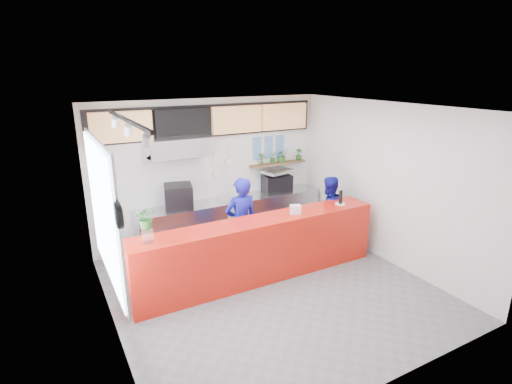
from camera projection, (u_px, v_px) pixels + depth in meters
name	position (u px, v px, depth m)	size (l,w,h in m)	color
floor	(271.00, 288.00, 6.75)	(5.00, 5.00, 0.00)	slate
ceiling	(273.00, 108.00, 5.87)	(5.00, 5.00, 0.00)	silver
wall_back	(211.00, 171.00, 8.41)	(5.00, 5.00, 0.00)	white
wall_left	(106.00, 234.00, 5.16)	(5.00, 5.00, 0.00)	white
wall_right	(386.00, 184.00, 7.46)	(5.00, 5.00, 0.00)	white
service_counter	(259.00, 249.00, 6.93)	(4.50, 0.60, 1.10)	red
cream_band	(209.00, 118.00, 8.08)	(5.00, 0.02, 0.80)	beige
prep_bench	(182.00, 229.00, 8.10)	(1.80, 0.60, 0.90)	#B2B5BA
panini_oven	(179.00, 197.00, 7.88)	(0.53, 0.53, 0.48)	black
extraction_hood	(178.00, 146.00, 7.56)	(1.20, 0.70, 0.35)	#B2B5BA
hood_lip	(178.00, 157.00, 7.61)	(1.20, 0.70, 0.08)	#B2B5BA
right_bench	(278.00, 210.00, 9.16)	(1.80, 0.60, 0.90)	#B2B5BA
espresso_machine	(277.00, 184.00, 8.95)	(0.61, 0.43, 0.39)	black
espresso_tray	(277.00, 171.00, 8.86)	(0.66, 0.46, 0.06)	#AAACB1
herb_shelf	(278.00, 163.00, 9.06)	(1.40, 0.18, 0.04)	brown
menu_board_far_left	(121.00, 127.00, 7.19)	(1.10, 0.10, 0.55)	tan
menu_board_mid_left	(183.00, 123.00, 7.73)	(1.10, 0.10, 0.55)	black
menu_board_mid_right	(237.00, 120.00, 8.26)	(1.10, 0.10, 0.55)	tan
menu_board_far_right	(284.00, 117.00, 8.80)	(1.10, 0.10, 0.55)	tan
soffit	(210.00, 121.00, 8.07)	(4.80, 0.04, 0.65)	black
window_pane	(103.00, 212.00, 5.37)	(0.04, 2.20, 1.90)	silver
window_frame	(105.00, 212.00, 5.38)	(0.03, 2.30, 2.00)	#B2B5BA
wall_clock_rim	(118.00, 215.00, 4.27)	(0.30, 0.30, 0.05)	black
wall_clock_face	(121.00, 215.00, 4.28)	(0.26, 0.26, 0.02)	white
track_rail	(127.00, 120.00, 4.92)	(0.05, 2.40, 0.04)	black
dec_plate_a	(218.00, 159.00, 8.38)	(0.24, 0.24, 0.03)	silver
dec_plate_b	(231.00, 162.00, 8.55)	(0.24, 0.24, 0.03)	silver
dec_plate_c	(218.00, 172.00, 8.47)	(0.24, 0.24, 0.03)	silver
dec_plate_d	(232.00, 150.00, 8.50)	(0.24, 0.24, 0.03)	silver
photo_frame_a	(257.00, 143.00, 8.75)	(0.20, 0.02, 0.25)	#598CBF
photo_frame_b	(269.00, 142.00, 8.89)	(0.20, 0.02, 0.25)	#598CBF
photo_frame_c	(280.00, 141.00, 9.03)	(0.20, 0.02, 0.25)	#598CBF
photo_frame_d	(257.00, 154.00, 8.82)	(0.20, 0.02, 0.25)	#598CBF
photo_frame_e	(269.00, 153.00, 8.96)	(0.20, 0.02, 0.25)	#598CBF
photo_frame_f	(280.00, 152.00, 9.10)	(0.20, 0.02, 0.25)	#598CBF
staff_center	(241.00, 223.00, 7.30)	(0.63, 0.41, 1.71)	navy
staff_right	(328.00, 213.00, 8.11)	(0.74, 0.57, 1.51)	navy
herb_a	(262.00, 159.00, 8.82)	(0.14, 0.10, 0.27)	#266122
herb_b	(273.00, 157.00, 8.96)	(0.15, 0.12, 0.27)	#266122
herb_c	(282.00, 155.00, 9.06)	(0.28, 0.24, 0.31)	#266122
herb_d	(299.00, 154.00, 9.28)	(0.15, 0.13, 0.26)	#266122
glass_vase	(148.00, 235.00, 5.86)	(0.18, 0.18, 0.22)	silver
basil_vase	(146.00, 218.00, 5.78)	(0.31, 0.27, 0.34)	#266122
napkin_holder	(295.00, 209.00, 7.04)	(0.18, 0.11, 0.16)	silver
white_plate	(340.00, 204.00, 7.55)	(0.19, 0.19, 0.01)	silver
pepper_mill	(341.00, 197.00, 7.51)	(0.06, 0.06, 0.26)	black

